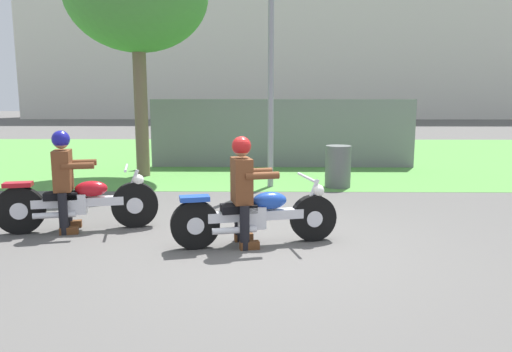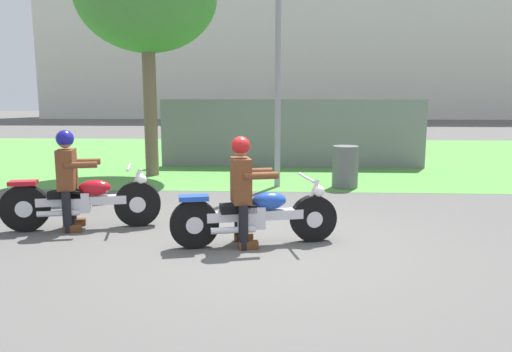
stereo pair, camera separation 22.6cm
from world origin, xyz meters
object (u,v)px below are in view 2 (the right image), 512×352
object	(u,v)px
rider_follow	(68,172)
streetlight_pole	(285,23)
motorcycle_follow	(83,201)
trash_can	(345,167)
motorcycle_lead	(256,215)
rider_lead	(242,183)

from	to	relation	value
rider_follow	streetlight_pole	distance (m)	5.22
motorcycle_follow	trash_can	distance (m)	5.33
motorcycle_lead	streetlight_pole	size ratio (longest dim) A/B	0.40
rider_follow	trash_can	xyz separation A→B (m)	(4.29, 3.42, -0.39)
streetlight_pole	trash_can	xyz separation A→B (m)	(1.28, -0.04, -2.88)
streetlight_pole	trash_can	distance (m)	3.15
trash_can	rider_follow	bearing A→B (deg)	-141.41
trash_can	streetlight_pole	bearing A→B (deg)	178.34
motorcycle_lead	streetlight_pole	world-z (taller)	streetlight_pole
trash_can	motorcycle_lead	bearing A→B (deg)	-112.17
rider_follow	streetlight_pole	world-z (taller)	streetlight_pole
motorcycle_lead	streetlight_pole	distance (m)	5.01
motorcycle_follow	motorcycle_lead	bearing A→B (deg)	-27.79
motorcycle_lead	trash_can	distance (m)	4.32
rider_lead	streetlight_pole	xyz separation A→B (m)	(0.52, 4.08, 2.51)
motorcycle_lead	rider_follow	bearing A→B (deg)	153.82
rider_follow	trash_can	distance (m)	5.50
rider_lead	motorcycle_follow	bearing A→B (deg)	150.40
rider_lead	motorcycle_follow	xyz separation A→B (m)	(-2.32, 0.66, -0.41)
trash_can	motorcycle_follow	bearing A→B (deg)	-140.63
motorcycle_lead	streetlight_pole	bearing A→B (deg)	71.22
motorcycle_lead	motorcycle_follow	size ratio (longest dim) A/B	0.98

